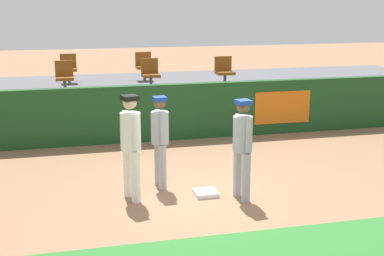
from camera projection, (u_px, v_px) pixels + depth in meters
The scene contains 12 objects.
ground_plane at pixel (205, 195), 9.65m from camera, with size 60.00×60.00×0.00m, color #936B4C.
first_base at pixel (206, 193), 9.65m from camera, with size 0.40×0.40×0.08m, color white.
player_fielder_home at pixel (131, 140), 9.25m from camera, with size 0.43×0.59×1.84m.
player_runner_visitor at pixel (160, 135), 9.85m from camera, with size 0.34×0.48×1.71m.
player_coach_visitor at pixel (242, 142), 9.25m from camera, with size 0.38×0.49×1.76m.
field_wall at pixel (162, 112), 13.29m from camera, with size 18.00×0.26×1.39m.
bleacher_platform at pixel (145, 101), 15.76m from camera, with size 18.00×4.80×1.02m, color #59595E.
seat_back_center at pixel (144, 65), 16.19m from camera, with size 0.48×0.44×0.84m.
seat_front_left at pixel (64, 75), 13.93m from camera, with size 0.46×0.44×0.84m.
seat_front_right at pixel (224, 70), 14.95m from camera, with size 0.48×0.44×0.84m.
seat_back_left at pixel (69, 67), 15.67m from camera, with size 0.46×0.44×0.84m.
seat_front_center at pixel (150, 72), 14.46m from camera, with size 0.46×0.44×0.84m.
Camera 1 is at (-2.45, -8.78, 3.41)m, focal length 50.80 mm.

